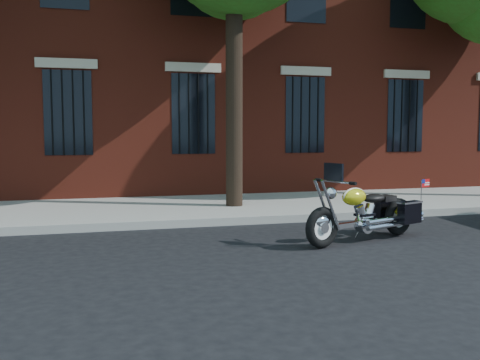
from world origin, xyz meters
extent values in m
plane|color=black|center=(0.00, 0.00, 0.00)|extent=(120.00, 120.00, 0.00)
cube|color=gray|center=(0.00, 1.38, 0.07)|extent=(40.00, 0.16, 0.15)
cube|color=gray|center=(0.00, 3.26, 0.07)|extent=(40.00, 3.60, 0.15)
cube|color=maroon|center=(0.00, 10.06, 6.00)|extent=(26.00, 10.00, 12.00)
cube|color=black|center=(0.00, 5.11, 2.20)|extent=(1.10, 0.14, 2.00)
cube|color=#B2A893|center=(0.00, 5.08, 3.35)|extent=(1.40, 0.20, 0.22)
cylinder|color=black|center=(0.00, 5.03, 2.20)|extent=(0.04, 0.04, 2.00)
cylinder|color=black|center=(0.50, 2.90, 2.50)|extent=(0.36, 0.36, 5.00)
torus|color=black|center=(0.86, -0.97, 0.32)|extent=(0.64, 0.35, 0.63)
torus|color=black|center=(2.53, -0.34, 0.32)|extent=(0.64, 0.35, 0.63)
cylinder|color=white|center=(0.86, -0.97, 0.32)|extent=(0.46, 0.22, 0.47)
cylinder|color=white|center=(2.53, -0.34, 0.32)|extent=(0.46, 0.22, 0.47)
ellipsoid|color=white|center=(0.86, -0.97, 0.41)|extent=(0.35, 0.23, 0.18)
ellipsoid|color=yellow|center=(2.53, -0.34, 0.43)|extent=(0.36, 0.24, 0.18)
cube|color=white|center=(1.69, -0.65, 0.30)|extent=(1.35, 0.58, 0.08)
cylinder|color=white|center=(1.74, -0.64, 0.28)|extent=(0.34, 0.26, 0.30)
cylinder|color=white|center=(2.24, -0.63, 0.29)|extent=(1.13, 0.49, 0.08)
ellipsoid|color=yellow|center=(1.50, -0.73, 0.73)|extent=(0.53, 0.41, 0.27)
ellipsoid|color=black|center=(1.94, -0.56, 0.68)|extent=(0.52, 0.41, 0.14)
cube|color=black|center=(2.42, -0.12, 0.42)|extent=(0.47, 0.30, 0.36)
cube|color=black|center=(2.59, -0.58, 0.42)|extent=(0.47, 0.30, 0.36)
cylinder|color=white|center=(1.11, -0.87, 0.99)|extent=(0.29, 0.70, 0.03)
sphere|color=white|center=(1.02, -0.91, 0.83)|extent=(0.24, 0.24, 0.19)
cube|color=black|center=(1.07, -0.89, 1.14)|extent=(0.17, 0.36, 0.26)
cube|color=red|center=(2.93, -0.49, 0.89)|extent=(0.20, 0.09, 0.13)
camera|label=1|loc=(-2.38, -8.27, 1.73)|focal=40.00mm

